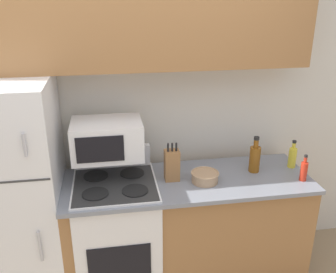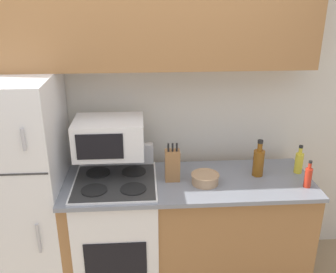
% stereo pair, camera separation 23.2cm
% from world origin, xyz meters
% --- Properties ---
extents(wall_back, '(8.00, 0.05, 2.55)m').
position_xyz_m(wall_back, '(0.00, 0.73, 1.27)').
color(wall_back, silver).
rests_on(wall_back, ground_plane).
extents(lower_cabinets, '(1.80, 0.63, 0.90)m').
position_xyz_m(lower_cabinets, '(0.34, 0.30, 0.45)').
color(lower_cabinets, '#9E6B3D').
rests_on(lower_cabinets, ground_plane).
extents(refrigerator, '(0.69, 0.72, 1.67)m').
position_xyz_m(refrigerator, '(-0.90, 0.35, 0.83)').
color(refrigerator, white).
rests_on(refrigerator, ground_plane).
extents(upper_cabinets, '(2.48, 0.31, 0.65)m').
position_xyz_m(upper_cabinets, '(0.00, 0.55, 1.99)').
color(upper_cabinets, '#9E6B3D').
rests_on(upper_cabinets, refrigerator).
extents(stove, '(0.59, 0.62, 1.08)m').
position_xyz_m(stove, '(-0.18, 0.29, 0.47)').
color(stove, white).
rests_on(stove, ground_plane).
extents(microwave, '(0.49, 0.36, 0.26)m').
position_xyz_m(microwave, '(-0.22, 0.40, 1.21)').
color(microwave, white).
rests_on(microwave, stove).
extents(knife_block, '(0.10, 0.09, 0.29)m').
position_xyz_m(knife_block, '(0.23, 0.30, 1.02)').
color(knife_block, '#9E6B3D').
rests_on(knife_block, lower_cabinets).
extents(bowl, '(0.20, 0.20, 0.08)m').
position_xyz_m(bowl, '(0.45, 0.23, 0.94)').
color(bowl, tan).
rests_on(bowl, lower_cabinets).
extents(bottle_cooking_spray, '(0.06, 0.06, 0.22)m').
position_xyz_m(bottle_cooking_spray, '(1.18, 0.35, 0.99)').
color(bottle_cooking_spray, gold).
rests_on(bottle_cooking_spray, lower_cabinets).
extents(bottle_whiskey, '(0.08, 0.08, 0.28)m').
position_xyz_m(bottle_whiskey, '(0.86, 0.33, 1.01)').
color(bottle_whiskey, brown).
rests_on(bottle_whiskey, lower_cabinets).
extents(bottle_hot_sauce, '(0.05, 0.05, 0.20)m').
position_xyz_m(bottle_hot_sauce, '(1.16, 0.13, 0.98)').
color(bottle_hot_sauce, red).
rests_on(bottle_hot_sauce, lower_cabinets).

